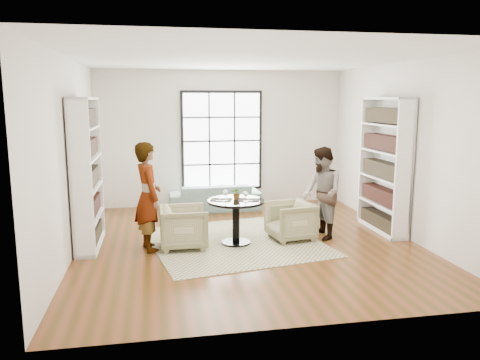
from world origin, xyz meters
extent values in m
plane|color=brown|center=(0.00, 0.00, 0.00)|extent=(6.00, 6.00, 0.00)
plane|color=silver|center=(0.00, 3.00, 1.50)|extent=(5.50, 0.00, 5.50)
plane|color=silver|center=(-2.75, 0.00, 1.50)|extent=(0.00, 6.00, 6.00)
plane|color=silver|center=(2.75, 0.00, 1.50)|extent=(0.00, 6.00, 6.00)
plane|color=silver|center=(0.00, -3.00, 1.50)|extent=(5.50, 0.00, 5.50)
plane|color=white|center=(0.00, 0.00, 3.00)|extent=(6.00, 6.00, 0.00)
cube|color=black|center=(0.00, 2.98, 1.45)|extent=(1.82, 0.06, 2.22)
cube|color=white|center=(0.00, 2.94, 1.45)|extent=(1.70, 0.02, 2.10)
cube|color=#BAB68B|center=(-0.21, 0.06, 0.01)|extent=(3.14, 3.14, 0.01)
cylinder|color=black|center=(-0.20, -0.04, 0.02)|extent=(0.48, 0.48, 0.04)
cylinder|color=black|center=(-0.20, -0.04, 0.36)|extent=(0.12, 0.12, 0.66)
cylinder|color=black|center=(-0.20, -0.04, 0.72)|extent=(0.93, 0.93, 0.04)
imported|color=slate|center=(-0.24, 2.45, 0.28)|extent=(1.96, 0.82, 0.57)
imported|color=tan|center=(-1.06, -0.07, 0.34)|extent=(0.75, 0.73, 0.68)
imported|color=#C0AE89|center=(0.75, 0.04, 0.33)|extent=(0.82, 0.80, 0.65)
imported|color=gray|center=(-1.61, -0.07, 0.86)|extent=(0.57, 0.72, 1.72)
imported|color=gray|center=(1.30, 0.04, 0.79)|extent=(0.64, 0.80, 1.58)
cube|color=#282623|center=(-0.44, 0.01, 0.75)|extent=(0.40, 0.35, 0.01)
cube|color=#282623|center=(0.00, -0.08, 0.75)|extent=(0.40, 0.35, 0.01)
cylinder|color=silver|center=(-0.38, -0.10, 0.75)|extent=(0.07, 0.07, 0.01)
cylinder|color=silver|center=(-0.38, -0.10, 0.80)|extent=(0.01, 0.01, 0.11)
sphere|color=maroon|center=(-0.38, -0.10, 0.89)|extent=(0.08, 0.08, 0.08)
ellipsoid|color=white|center=(-0.38, -0.10, 0.89)|extent=(0.09, 0.09, 0.09)
cylinder|color=silver|center=(-0.08, -0.22, 0.75)|extent=(0.06, 0.06, 0.01)
cylinder|color=silver|center=(-0.08, -0.22, 0.80)|extent=(0.01, 0.01, 0.10)
sphere|color=maroon|center=(-0.08, -0.22, 0.87)|extent=(0.08, 0.08, 0.08)
ellipsoid|color=white|center=(-0.08, -0.22, 0.87)|extent=(0.08, 0.08, 0.09)
imported|color=gray|center=(-0.18, 0.02, 0.85)|extent=(0.20, 0.18, 0.21)
camera|label=1|loc=(-1.48, -7.39, 2.36)|focal=35.00mm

